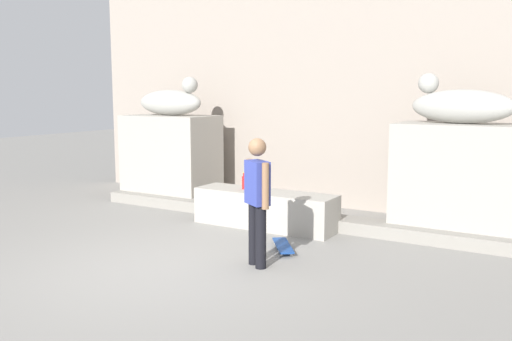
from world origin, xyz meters
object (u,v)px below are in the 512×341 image
Objects in this scene: statue_reclining_right at (459,105)px; bottle_red at (244,182)px; statue_reclining_left at (171,102)px; skater at (257,196)px; bottle_green at (251,183)px; skateboard at (283,246)px.

statue_reclining_right is 3.65m from bottle_red.
statue_reclining_left is 0.97× the size of statue_reclining_right.
bottle_red is (-1.37, 1.86, -0.19)m from skater.
bottle_green reaches higher than bottle_red.
skater is 5.43× the size of bottle_green.
statue_reclining_right is 5.46× the size of bottle_green.
skateboard is at bearing -25.32° from statue_reclining_left.
skateboard is at bearing -40.81° from bottle_green.
statue_reclining_left reaches higher than bottle_red.
skater is 2.32m from bottle_red.
statue_reclining_right is 3.64m from skater.
skater is at bearing -53.64° from bottle_red.
statue_reclining_left is 5.63× the size of bottle_red.
skater is 2.20× the size of skateboard.
skater is (3.78, -2.91, -1.13)m from statue_reclining_left.
statue_reclining_left reaches higher than bottle_green.
skater is at bearing 68.78° from statue_reclining_right.
skater is 5.75× the size of bottle_red.
skateboard is at bearing -38.47° from bottle_red.
statue_reclining_right is 2.21× the size of skateboard.
statue_reclining_left reaches higher than skateboard.
bottle_red is 0.94× the size of bottle_green.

